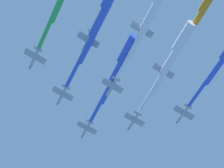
{
  "coord_description": "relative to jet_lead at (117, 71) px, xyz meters",
  "views": [
    {
      "loc": [
        -80.75,
        -58.33,
        -0.74
      ],
      "look_at": [
        0.0,
        0.0,
        145.67
      ],
      "focal_mm": 76.58,
      "sensor_mm": 36.0,
      "label": 1
    }
  ],
  "objects": [
    {
      "name": "jet_port_mid",
      "position": [
        -12.9,
        -23.31,
        -2.3
      ],
      "size": [
        30.67,
        48.89,
        4.33
      ],
      "color": "#9EA3AD"
    },
    {
      "name": "jet_lead",
      "position": [
        0.0,
        0.0,
        0.0
      ],
      "size": [
        28.91,
        45.41,
        4.27
      ],
      "color": "#9EA3AD"
    },
    {
      "name": "jet_port_inner",
      "position": [
        -20.82,
        -7.66,
        -0.86
      ],
      "size": [
        31.69,
        52.27,
        4.28
      ],
      "color": "#9EA3AD"
    },
    {
      "name": "jet_starboard_inner",
      "position": [
        7.21,
        -18.61,
        -0.47
      ],
      "size": [
        29.04,
        46.54,
        4.26
      ],
      "color": "#9EA3AD"
    }
  ]
}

